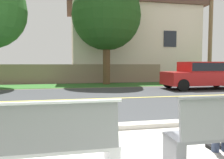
# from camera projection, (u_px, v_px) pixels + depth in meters

# --- Properties ---
(ground_plane) EXTENTS (140.00, 140.00, 0.00)m
(ground_plane) POSITION_uv_depth(u_px,v_px,m) (89.00, 94.00, 10.20)
(ground_plane) COLOR #665B4C
(curb_edge) EXTENTS (44.00, 0.30, 0.11)m
(curb_edge) POSITION_uv_depth(u_px,v_px,m) (114.00, 127.00, 4.67)
(curb_edge) COLOR #ADA89E
(curb_edge) RESTS_ON ground_plane
(street_asphalt) EXTENTS (52.00, 8.00, 0.01)m
(street_asphalt) POSITION_uv_depth(u_px,v_px,m) (93.00, 99.00, 8.74)
(street_asphalt) COLOR #383A3D
(street_asphalt) RESTS_ON ground_plane
(road_centre_line) EXTENTS (48.00, 0.14, 0.01)m
(road_centre_line) POSITION_uv_depth(u_px,v_px,m) (93.00, 99.00, 8.74)
(road_centre_line) COLOR #E0CC4C
(road_centre_line) RESTS_ON ground_plane
(far_verge_grass) EXTENTS (48.00, 2.80, 0.02)m
(far_verge_grass) POSITION_uv_depth(u_px,v_px,m) (83.00, 85.00, 14.33)
(far_verge_grass) COLOR #2D6026
(far_verge_grass) RESTS_ON ground_plane
(bench_left) EXTENTS (1.85, 0.48, 1.01)m
(bench_left) POSITION_uv_depth(u_px,v_px,m) (40.00, 147.00, 2.48)
(bench_left) COLOR silver
(bench_left) RESTS_ON ground_plane
(car_red_far) EXTENTS (4.30, 1.86, 1.54)m
(car_red_far) POSITION_uv_depth(u_px,v_px,m) (202.00, 74.00, 12.29)
(car_red_far) COLOR red
(car_red_far) RESTS_ON ground_plane
(shade_tree_left) EXTENTS (4.74, 4.74, 7.83)m
(shade_tree_left) POSITION_uv_depth(u_px,v_px,m) (109.00, 10.00, 14.82)
(shade_tree_left) COLOR brown
(shade_tree_left) RESTS_ON ground_plane
(garden_wall) EXTENTS (13.00, 0.36, 1.40)m
(garden_wall) POSITION_uv_depth(u_px,v_px,m) (79.00, 74.00, 16.49)
(garden_wall) COLOR gray
(garden_wall) RESTS_ON ground_plane
(house_across_street) EXTENTS (11.64, 6.91, 6.92)m
(house_across_street) POSITION_uv_depth(u_px,v_px,m) (130.00, 42.00, 20.40)
(house_across_street) COLOR beige
(house_across_street) RESTS_ON ground_plane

